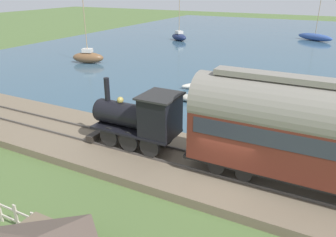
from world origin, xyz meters
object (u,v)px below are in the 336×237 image
Objects in this scene: rowboat_mid_harbor at (183,96)px; sailboat_brown at (88,57)px; passenger_coach at (310,131)px; steam_locomotive at (141,117)px; sailboat_blue at (315,37)px; rowboat_far_out at (196,86)px; sailboat_navy at (179,36)px.

sailboat_brown is at bearing 90.66° from rowboat_mid_harbor.
rowboat_mid_harbor is at bearing 46.63° from passenger_coach.
sailboat_blue is (47.70, -4.64, -1.72)m from steam_locomotive.
passenger_coach is at bearing -108.75° from rowboat_mid_harbor.
rowboat_far_out is (-34.60, 7.02, -0.36)m from sailboat_blue.
sailboat_brown is 17.39m from rowboat_mid_harbor.
sailboat_navy is (37.22, 23.88, -2.56)m from passenger_coach.
rowboat_mid_harbor is at bearing 146.39° from rowboat_far_out.
passenger_coach is 1.31× the size of sailboat_blue.
steam_locomotive is 0.55× the size of sailboat_navy.
sailboat_brown is at bearing -153.46° from sailboat_navy.
steam_locomotive is 40.43m from sailboat_navy.
sailboat_navy is 30.74m from rowboat_mid_harbor.
sailboat_navy reaches higher than steam_locomotive.
sailboat_brown reaches higher than passenger_coach.
sailboat_brown is 16.00m from rowboat_far_out.
passenger_coach reaches higher than rowboat_far_out.
sailboat_blue reaches higher than passenger_coach.
sailboat_navy is 3.53× the size of rowboat_mid_harbor.
rowboat_far_out is at bearing -162.97° from sailboat_blue.
steam_locomotive is 47.96m from sailboat_blue.
sailboat_brown is at bearing 172.38° from sailboat_blue.
sailboat_blue is at bearing 14.62° from rowboat_mid_harbor.
sailboat_brown is at bearing 47.01° from steam_locomotive.
sailboat_blue is 2.92× the size of rowboat_mid_harbor.
rowboat_mid_harbor is at bearing -133.70° from sailboat_brown.
passenger_coach reaches higher than steam_locomotive.
steam_locomotive is at bearing -143.32° from rowboat_mid_harbor.
passenger_coach is 1.31× the size of sailboat_brown.
passenger_coach is 3.82× the size of rowboat_mid_harbor.
sailboat_brown is 1.00× the size of sailboat_blue.
sailboat_brown is 2.93× the size of rowboat_mid_harbor.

